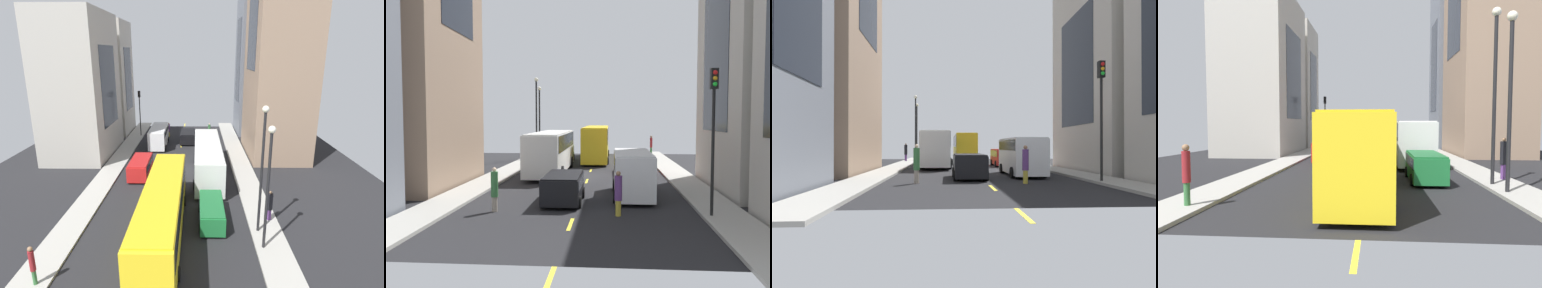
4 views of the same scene
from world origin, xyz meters
TOP-DOWN VIEW (x-y plane):
  - ground_plane at (0.00, 0.00)m, footprint 39.96×39.96m
  - sidewalk_west at (-6.88, 0.00)m, footprint 2.19×44.00m
  - sidewalk_east at (6.88, 0.00)m, footprint 2.19×44.00m
  - lane_stripe_0 at (0.00, -21.00)m, footprint 0.16×2.00m
  - lane_stripe_1 at (0.00, -15.00)m, footprint 0.16×2.00m
  - lane_stripe_2 at (0.00, -9.00)m, footprint 0.16×2.00m
  - lane_stripe_3 at (0.00, -3.00)m, footprint 0.16×2.00m
  - lane_stripe_4 at (0.00, 3.00)m, footprint 0.16×2.00m
  - lane_stripe_5 at (0.00, 9.00)m, footprint 0.16×2.00m
  - lane_stripe_6 at (0.00, 15.00)m, footprint 0.16×2.00m
  - lane_stripe_7 at (0.00, 21.00)m, footprint 0.16×2.00m
  - city_bus_white at (-3.15, 1.39)m, footprint 2.80×12.10m
  - streetcar_yellow at (0.17, 12.31)m, footprint 2.70×13.91m
  - delivery_van_white at (2.94, -8.60)m, footprint 2.25×6.12m
  - car_green_0 at (-3.14, 10.53)m, footprint 1.88×4.59m
  - car_red_1 at (3.56, 1.74)m, footprint 2.06×4.64m
  - car_black_2 at (-0.81, -10.49)m, footprint 2.07×4.26m
  - pedestrian_walking_far at (2.04, -13.33)m, footprint 0.35×0.35m
  - pedestrian_crossing_mid at (-3.86, -12.91)m, footprint 0.34×0.34m
  - pedestrian_crossing_near at (6.50, 17.25)m, footprint 0.29×0.29m
  - pedestrian_waiting_curb at (-7.38, 10.39)m, footprint 0.39×0.39m
  - traffic_light_near_corner at (6.19, -13.52)m, footprint 0.32×0.44m
  - streetlamp_near at (-6.29, 13.79)m, footprint 0.44×0.44m
  - streetlamp_far at (-6.29, 11.88)m, footprint 0.44×0.44m

SIDE VIEW (x-z plane):
  - ground_plane at x=0.00m, z-range 0.00..0.00m
  - lane_stripe_0 at x=0.00m, z-range 0.00..0.01m
  - lane_stripe_1 at x=0.00m, z-range 0.00..0.01m
  - lane_stripe_2 at x=0.00m, z-range 0.00..0.01m
  - lane_stripe_3 at x=0.00m, z-range 0.00..0.01m
  - lane_stripe_4 at x=0.00m, z-range 0.00..0.01m
  - lane_stripe_5 at x=0.00m, z-range 0.00..0.01m
  - lane_stripe_6 at x=0.00m, z-range 0.00..0.01m
  - lane_stripe_7 at x=0.00m, z-range 0.00..0.01m
  - sidewalk_west at x=-6.88m, z-range 0.00..0.15m
  - sidewalk_east at x=6.88m, z-range 0.00..0.15m
  - car_black_2 at x=-0.81m, z-range 0.14..1.66m
  - car_green_0 at x=-3.14m, z-range 0.14..1.70m
  - car_red_1 at x=3.56m, z-range 0.16..1.89m
  - pedestrian_walking_far at x=2.04m, z-range 0.06..2.13m
  - pedestrian_crossing_mid at x=-3.86m, z-range 0.06..2.19m
  - pedestrian_waiting_curb at x=-7.38m, z-range 0.21..2.47m
  - pedestrian_crossing_near at x=6.50m, z-range 0.26..2.53m
  - delivery_van_white at x=2.94m, z-range 0.23..2.80m
  - city_bus_white at x=-3.15m, z-range 0.33..3.69m
  - streetcar_yellow at x=0.17m, z-range 0.33..3.92m
  - traffic_light_near_corner at x=6.19m, z-range 1.37..7.89m
  - streetlamp_near at x=-6.29m, z-range 0.97..8.83m
  - streetlamp_far at x=-6.29m, z-range 0.99..9.67m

